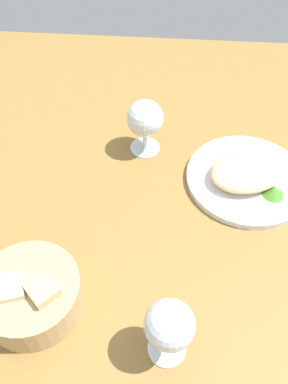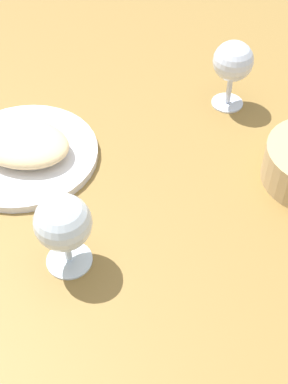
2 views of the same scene
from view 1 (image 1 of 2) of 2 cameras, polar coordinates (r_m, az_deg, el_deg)
The scene contains 7 objects.
ground_plane at distance 78.99cm, azimuth 3.10°, elevation -5.14°, with size 140.00×140.00×2.00cm, color olive.
plate at distance 87.40cm, azimuth 14.36°, elevation 1.82°, with size 25.40×25.40×1.40cm, color white.
omelette at distance 85.44cm, azimuth 14.71°, elevation 3.05°, with size 16.77×11.71×4.10cm, color beige.
lettuce_garnish at distance 84.42cm, azimuth 17.92°, elevation 0.01°, with size 4.42×4.42×1.61cm, color #468B29.
bread_basket at distance 69.31cm, azimuth -15.76°, elevation -13.81°, with size 16.58×16.58×8.07cm.
wine_glass_near at distance 86.70cm, azimuth 0.15°, elevation 10.19°, with size 7.94×7.94×12.70cm.
wine_glass_far at distance 58.92cm, azimuth 3.63°, elevation -18.50°, with size 7.34×7.34×13.17cm.
Camera 1 is at (0.58, 45.38, 63.65)cm, focal length 37.61 mm.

